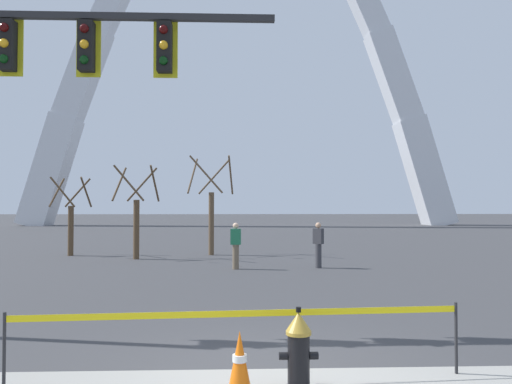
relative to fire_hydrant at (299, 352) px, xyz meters
name	(u,v)px	position (x,y,z in m)	size (l,w,h in m)	color
ground_plane	(261,370)	(-0.40, 0.80, -0.47)	(240.00, 240.00, 0.00)	#3D3D3F
fire_hydrant	(299,352)	(0.00, 0.00, 0.00)	(0.46, 0.48, 0.99)	black
caution_tape_barrier	(241,330)	(-0.67, 0.34, 0.18)	(5.62, 0.42, 0.92)	#232326
traffic_cone_by_hydrant	(240,363)	(-0.69, -0.05, -0.11)	(0.36, 0.36, 0.73)	black
monument_arch	(240,59)	(-0.40, 49.12, 18.08)	(47.94, 3.06, 42.59)	silver
tree_far_left	(71,221)	(-7.98, 16.09, 1.05)	(1.59, 1.60, 3.41)	brown
tree_left_mid	(136,218)	(-4.83, 14.57, 1.22)	(1.76, 1.77, 3.80)	brown
tree_center_left	(211,211)	(-1.87, 16.17, 1.46)	(2.00, 2.01, 4.35)	brown
pedestrian_walking_left	(318,245)	(2.12, 11.45, 0.35)	(0.39, 0.37, 1.59)	#38383D
pedestrian_standing_center	(236,245)	(-0.77, 11.24, 0.35)	(0.36, 0.25, 1.59)	brown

